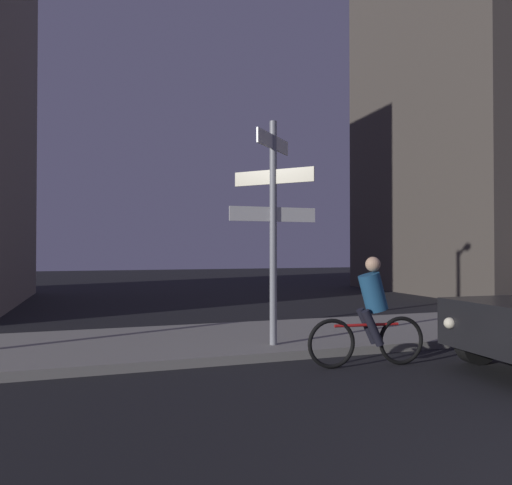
{
  "coord_description": "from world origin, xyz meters",
  "views": [
    {
      "loc": [
        -3.74,
        -1.65,
        1.71
      ],
      "look_at": [
        -1.16,
        6.19,
        1.84
      ],
      "focal_mm": 33.65,
      "sensor_mm": 36.0,
      "label": 1
    }
  ],
  "objects": [
    {
      "name": "cyclist",
      "position": [
        0.05,
        4.52,
        0.75
      ],
      "size": [
        1.82,
        0.36,
        1.61
      ],
      "color": "black",
      "rests_on": "ground_plane"
    },
    {
      "name": "sidewalk_kerb",
      "position": [
        0.0,
        6.81,
        0.07
      ],
      "size": [
        40.0,
        3.16,
        0.14
      ],
      "primitive_type": "cube",
      "color": "gray",
      "rests_on": "ground_plane"
    },
    {
      "name": "signpost",
      "position": [
        -0.98,
        5.82,
        2.31
      ],
      "size": [
        1.51,
        1.04,
        3.72
      ],
      "color": "gray",
      "rests_on": "sidewalk_kerb"
    }
  ]
}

